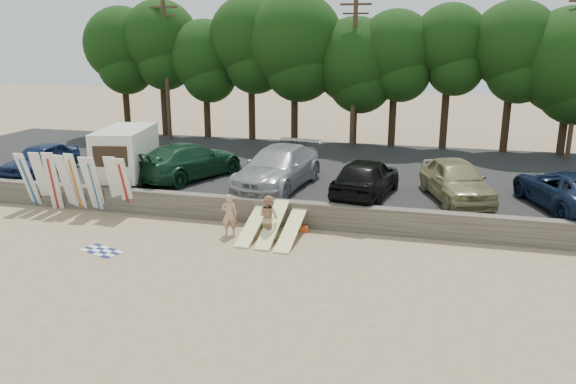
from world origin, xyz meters
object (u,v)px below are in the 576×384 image
cooler (266,225)px  car_3 (366,177)px  car_1 (189,161)px  car_5 (567,190)px  car_2 (278,168)px  car_0 (41,159)px  beachgoer_a (229,215)px  car_4 (456,180)px  box_trailer (126,152)px  beachgoer_b (269,217)px

cooler → car_3: bearing=45.1°
car_1 → car_3: size_ratio=1.18×
car_5 → car_1: bearing=-20.6°
car_2 → car_3: size_ratio=1.24×
car_5 → car_0: bearing=-17.0°
beachgoer_a → cooler: bearing=-155.6°
car_0 → car_2: 11.89m
car_1 → car_4: bearing=-161.7°
box_trailer → beachgoer_b: 8.84m
car_2 → cooler: bearing=-74.3°
car_5 → beachgoer_a: car_5 is taller
cooler → beachgoer_a: bearing=-136.0°
car_5 → beachgoer_a: bearing=1.9°
car_2 → car_3: (3.99, -0.57, -0.05)m
box_trailer → car_3: 10.96m
car_1 → beachgoer_a: size_ratio=3.68×
car_3 → box_trailer: bearing=10.8°
beachgoer_b → cooler: beachgoer_b is taller
box_trailer → car_4: size_ratio=0.86×
car_2 → car_5: (11.78, -0.27, -0.13)m
car_2 → car_5: 11.79m
beachgoer_a → beachgoer_b: size_ratio=0.96×
car_2 → cooler: 4.00m
car_2 → beachgoer_b: car_2 is taller
car_0 → car_5: 23.66m
beachgoer_a → car_5: bearing=-177.3°
car_0 → car_1: (7.35, 1.12, 0.09)m
box_trailer → cooler: box_trailer is taller
car_5 → beachgoer_b: bearing=4.5°
car_2 → car_4: 7.62m
car_0 → car_3: car_3 is taller
beachgoer_b → car_1: bearing=-14.9°
car_4 → beachgoer_a: car_4 is taller
car_4 → beachgoer_b: size_ratio=3.00×
box_trailer → car_3: bearing=-9.9°
car_5 → beachgoer_a: (-12.35, -4.42, -0.66)m
car_3 → car_5: size_ratio=0.91×
car_2 → cooler: (0.57, -3.69, -1.43)m
box_trailer → car_2: 7.03m
car_0 → beachgoer_b: car_0 is taller
box_trailer → beachgoer_b: size_ratio=2.58×
car_3 → cooler: (-3.42, -3.12, -1.38)m
beachgoer_a → beachgoer_b: beachgoer_b is taller
car_3 → car_4: size_ratio=1.00×
box_trailer → car_5: (18.73, 0.68, -0.65)m
box_trailer → car_2: size_ratio=0.70×
car_0 → cooler: bearing=-13.3°
car_3 → car_5: 7.80m
car_0 → car_1: bearing=9.5°
box_trailer → car_4: bearing=-8.6°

